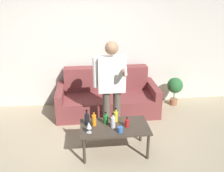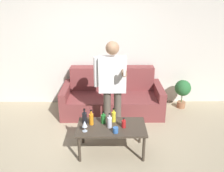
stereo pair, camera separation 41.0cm
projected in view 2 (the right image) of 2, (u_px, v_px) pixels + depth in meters
name	position (u px, v px, depth m)	size (l,w,h in m)	color
ground_plane	(89.00, 153.00, 3.97)	(16.00, 16.00, 0.00)	tan
wall_back	(94.00, 44.00, 5.34)	(8.00, 0.06, 2.70)	silver
couch	(112.00, 97.00, 5.27)	(2.06, 0.94, 0.90)	brown
coffee_table	(111.00, 129.00, 3.87)	(1.06, 0.59, 0.46)	#3D3328
bottle_orange	(124.00, 124.00, 3.81)	(0.07, 0.07, 0.16)	#B21E1E
bottle_green	(91.00, 119.00, 3.88)	(0.07, 0.07, 0.25)	orange
bottle_dark	(85.00, 118.00, 3.91)	(0.08, 0.08, 0.25)	black
bottle_yellow	(114.00, 116.00, 3.97)	(0.07, 0.07, 0.23)	yellow
bottle_red	(110.00, 122.00, 3.79)	(0.07, 0.07, 0.23)	silver
bottle_clear	(103.00, 119.00, 3.92)	(0.08, 0.08, 0.20)	#23752D
wine_glass_near	(85.00, 124.00, 3.68)	(0.08, 0.08, 0.17)	silver
cup_on_table	(116.00, 130.00, 3.67)	(0.08, 0.08, 0.09)	#3366B2
person_standing_front	(112.00, 82.00, 4.21)	(0.54, 0.44, 1.67)	brown
potted_plant	(183.00, 90.00, 5.36)	(0.34, 0.34, 0.63)	#936042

